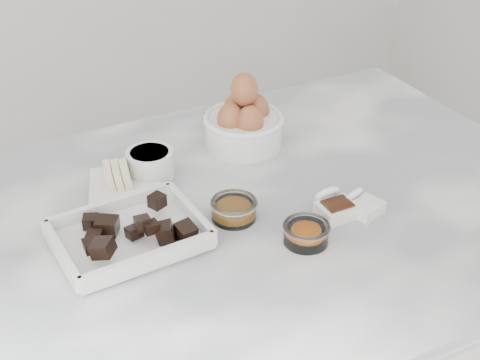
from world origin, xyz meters
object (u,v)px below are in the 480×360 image
object	(u,v)px
honey_bowl	(234,209)
salt_spoon	(363,204)
egg_bowl	(244,122)
chocolate_dish	(129,231)
zest_bowl	(306,232)
sugar_ramekin	(150,163)
butter_plate	(124,182)
vanilla_spoon	(334,206)

from	to	relation	value
honey_bowl	salt_spoon	xyz separation A→B (m)	(0.20, -0.08, -0.00)
egg_bowl	chocolate_dish	bearing A→B (deg)	-146.85
chocolate_dish	zest_bowl	world-z (taller)	chocolate_dish
sugar_ramekin	honey_bowl	world-z (taller)	sugar_ramekin
butter_plate	honey_bowl	world-z (taller)	butter_plate
butter_plate	salt_spoon	world-z (taller)	butter_plate
sugar_ramekin	salt_spoon	distance (m)	0.39
chocolate_dish	honey_bowl	distance (m)	0.18
sugar_ramekin	honey_bowl	bearing A→B (deg)	-67.62
butter_plate	egg_bowl	bearing A→B (deg)	10.90
chocolate_dish	sugar_ramekin	xyz separation A→B (m)	(0.10, 0.17, 0.00)
chocolate_dish	salt_spoon	xyz separation A→B (m)	(0.38, -0.10, -0.01)
butter_plate	salt_spoon	xyz separation A→B (m)	(0.34, -0.25, -0.00)
chocolate_dish	sugar_ramekin	distance (m)	0.20
honey_bowl	zest_bowl	size ratio (longest dim) A/B	1.04
vanilla_spoon	salt_spoon	size ratio (longest dim) A/B	0.98
chocolate_dish	butter_plate	bearing A→B (deg)	74.04
honey_bowl	zest_bowl	distance (m)	0.13
zest_bowl	salt_spoon	bearing A→B (deg)	12.19
zest_bowl	salt_spoon	size ratio (longest dim) A/B	0.98
salt_spoon	honey_bowl	bearing A→B (deg)	157.83
sugar_ramekin	salt_spoon	bearing A→B (deg)	-43.95
zest_bowl	salt_spoon	xyz separation A→B (m)	(0.13, 0.03, -0.00)
honey_bowl	egg_bowl	bearing A→B (deg)	58.93
egg_bowl	salt_spoon	bearing A→B (deg)	-76.28
sugar_ramekin	vanilla_spoon	distance (m)	0.35
chocolate_dish	butter_plate	world-z (taller)	chocolate_dish
butter_plate	salt_spoon	distance (m)	0.42
chocolate_dish	butter_plate	size ratio (longest dim) A/B	1.53
zest_bowl	sugar_ramekin	bearing A→B (deg)	116.69
sugar_ramekin	egg_bowl	world-z (taller)	egg_bowl
butter_plate	egg_bowl	size ratio (longest dim) A/B	0.98
salt_spoon	egg_bowl	bearing A→B (deg)	103.72
vanilla_spoon	honey_bowl	bearing A→B (deg)	157.14
butter_plate	chocolate_dish	bearing A→B (deg)	-105.96
chocolate_dish	honey_bowl	bearing A→B (deg)	-4.45
egg_bowl	honey_bowl	distance (m)	0.26
egg_bowl	sugar_ramekin	bearing A→B (deg)	-172.15
zest_bowl	vanilla_spoon	bearing A→B (deg)	28.12
honey_bowl	salt_spoon	bearing A→B (deg)	-22.17
honey_bowl	salt_spoon	size ratio (longest dim) A/B	1.02
salt_spoon	zest_bowl	bearing A→B (deg)	-167.81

